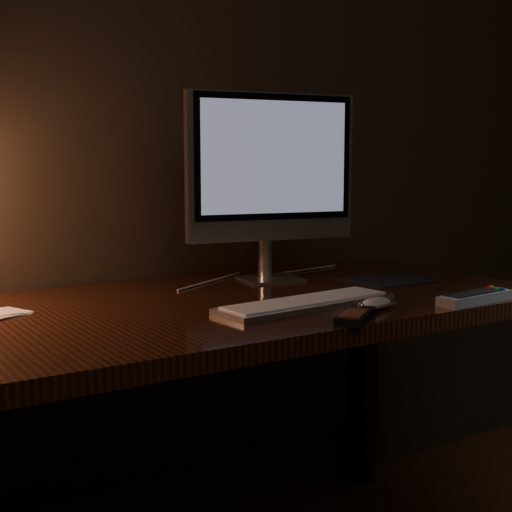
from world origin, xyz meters
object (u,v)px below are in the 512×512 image
desk (200,349)px  media_remote (355,316)px  mouse (376,305)px  monitor (272,171)px  keyboard (307,303)px  tv_remote (475,297)px

desk → media_remote: 0.45m
desk → mouse: (0.25, -0.34, 0.14)m
monitor → desk: bearing=-151.3°
mouse → media_remote: media_remote is taller
monitor → keyboard: bearing=-102.0°
keyboard → monitor: bearing=63.7°
monitor → media_remote: (-0.13, -0.50, -0.28)m
monitor → tv_remote: (0.22, -0.50, -0.28)m
desk → media_remote: size_ratio=10.98×
keyboard → media_remote: size_ratio=2.99×
keyboard → tv_remote: (0.35, -0.17, 0.00)m
mouse → media_remote: 0.13m
keyboard → mouse: bearing=-48.1°
desk → mouse: bearing=-53.3°
desk → media_remote: media_remote is taller
desk → tv_remote: (0.49, -0.41, 0.14)m
keyboard → mouse: mouse is taller
keyboard → media_remote: bearing=-95.8°
monitor → tv_remote: bearing=-57.2°
desk → media_remote: bearing=-70.8°
tv_remote → mouse: bearing=159.6°
monitor → media_remote: bearing=-95.5°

